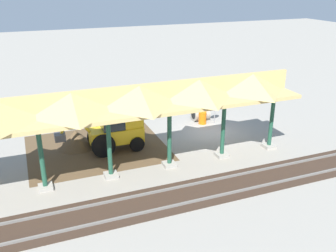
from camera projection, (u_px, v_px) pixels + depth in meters
The scene contains 9 objects.
ground_plane at pixel (209, 132), 25.73m from camera, with size 120.00×120.00×0.00m, color gray.
dirt_work_zone at pixel (97, 148), 23.27m from camera, with size 8.27×7.00×0.01m, color brown.
platform_canopy at pixel (139, 98), 18.94m from camera, with size 17.92×3.20×4.90m.
rail_tracks at pixel (269, 177), 19.83m from camera, with size 60.00×2.58×0.15m.
stop_sign at pixel (215, 105), 26.66m from camera, with size 0.76×0.07×1.99m.
backhoe at pixel (114, 131), 22.58m from camera, with size 5.21×1.74×2.82m.
dirt_mound at pixel (77, 147), 23.46m from camera, with size 4.73×4.73×2.19m, color brown.
concrete_pipe at pixel (200, 114), 27.65m from camera, with size 1.18×1.00×1.00m.
traffic_barrel at pixel (203, 118), 26.98m from camera, with size 0.56×0.56×0.90m, color orange.
Camera 1 is at (11.43, 21.05, 9.85)m, focal length 40.00 mm.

